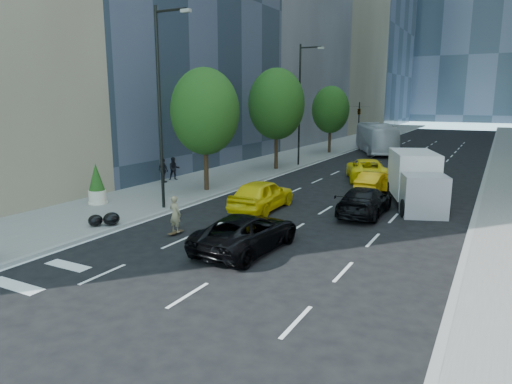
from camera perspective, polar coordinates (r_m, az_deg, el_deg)
The scene contains 21 objects.
ground at distance 17.66m, azimuth -3.31°, elevation -7.40°, with size 160.00×160.00×0.00m, color black.
sidewalk_left at distance 47.99m, azimuth 6.30°, elevation 4.73°, with size 6.00×120.00×0.15m, color slate.
lamp_near at distance 23.66m, azimuth -11.67°, elevation 11.53°, with size 2.13×0.22×10.00m.
lamp_far at distance 39.23m, azimuth 5.71°, elevation 11.63°, with size 2.13×0.22×10.00m.
tree_near at distance 28.19m, azimuth -6.41°, elevation 9.95°, with size 4.20×4.20×7.46m.
tree_mid at distance 36.86m, azimuth 2.59°, elevation 10.91°, with size 4.50×4.50×7.99m.
tree_far at distance 48.91m, azimuth 9.30°, elevation 10.12°, with size 3.90×3.90×6.92m.
traffic_signal at distance 56.31m, azimuth 12.77°, elevation 9.77°, with size 2.48×0.53×5.20m.
skateboarder at distance 19.82m, azimuth -10.06°, elevation -3.04°, with size 0.58×0.38×1.59m, color #857653.
black_sedan_lincoln at distance 17.57m, azimuth -1.16°, elevation -5.05°, with size 2.35×5.10×1.42m, color black.
black_sedan_mercedes at distance 23.48m, azimuth 13.41°, elevation -1.10°, with size 1.99×4.89×1.42m, color black.
taxi_a at distance 23.86m, azimuth 0.72°, elevation -0.32°, with size 1.93×4.79×1.63m, color yellow.
taxi_b at distance 29.45m, azimuth 14.59°, elevation 1.24°, with size 1.36×3.91×1.29m, color #E59F0C.
taxi_c at distance 33.62m, azimuth 13.68°, elevation 2.77°, with size 2.58×5.60×1.56m, color yellow.
taxi_d at distance 30.62m, azimuth 17.66°, elevation 1.55°, with size 1.94×4.77×1.39m, color yellow.
city_bus at distance 51.34m, azimuth 14.74°, elevation 6.55°, with size 2.65×11.32×3.15m, color silver.
box_truck at distance 26.11m, azimuth 19.32°, elevation 1.50°, with size 4.08×6.38×2.88m.
pedestrian_a at distance 32.42m, azimuth -10.21°, elevation 2.89°, with size 0.77×0.60×1.59m, color black.
pedestrian_b at distance 31.54m, azimuth -11.50°, elevation 2.65°, with size 0.96×0.40×1.64m, color black.
planter_shrub at distance 26.03m, azimuth -19.29°, elevation 0.89°, with size 0.92×0.92×2.21m.
garbage_bags at distance 21.56m, azimuth -18.35°, elevation -3.27°, with size 1.19×1.15×0.59m.
Camera 1 is at (8.78, -14.21, 5.74)m, focal length 32.00 mm.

